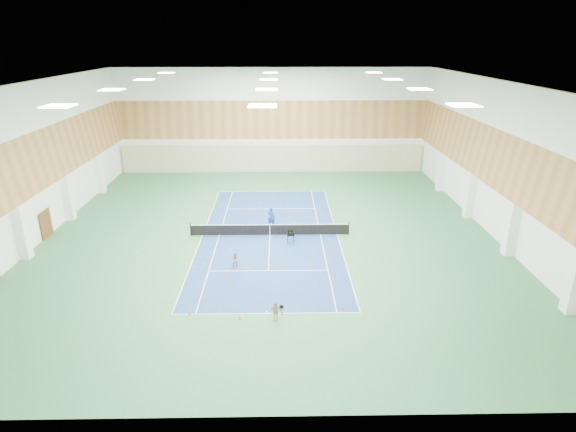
{
  "coord_description": "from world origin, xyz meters",
  "views": [
    {
      "loc": [
        0.83,
        -36.15,
        15.05
      ],
      "look_at": [
        1.45,
        -0.95,
        2.0
      ],
      "focal_mm": 30.0,
      "sensor_mm": 36.0,
      "label": 1
    }
  ],
  "objects": [
    {
      "name": "coach",
      "position": [
        0.1,
        1.9,
        0.87
      ],
      "size": [
        0.72,
        0.56,
        1.75
      ],
      "primitive_type": "imported",
      "rotation": [
        0.0,
        0.0,
        2.89
      ],
      "color": "navy",
      "rests_on": "ground"
    },
    {
      "name": "wood_cladding",
      "position": [
        0.0,
        0.0,
        8.0
      ],
      "size": [
        36.0,
        40.0,
        8.0
      ],
      "primitive_type": null,
      "color": "#AE7340",
      "rests_on": "room_shell"
    },
    {
      "name": "ground",
      "position": [
        0.0,
        0.0,
        0.0
      ],
      "size": [
        40.0,
        40.0,
        0.0
      ],
      "primitive_type": "plane",
      "color": "#2C683C",
      "rests_on": "ground"
    },
    {
      "name": "cone_svc_c",
      "position": [
        1.21,
        -6.31,
        0.1
      ],
      "size": [
        0.17,
        0.17,
        0.19
      ],
      "primitive_type": "cone",
      "color": "orange",
      "rests_on": "ground"
    },
    {
      "name": "court_surface",
      "position": [
        0.0,
        0.0,
        0.01
      ],
      "size": [
        10.97,
        23.77,
        0.01
      ],
      "primitive_type": "cube",
      "color": "navy",
      "rests_on": "ground"
    },
    {
      "name": "cone_svc_d",
      "position": [
        2.93,
        -6.22,
        0.1
      ],
      "size": [
        0.18,
        0.18,
        0.2
      ],
      "primitive_type": "cone",
      "color": "orange",
      "rests_on": "ground"
    },
    {
      "name": "cone_base_c",
      "position": [
        0.9,
        -11.99,
        0.1
      ],
      "size": [
        0.17,
        0.17,
        0.19
      ],
      "primitive_type": "cone",
      "color": "#FF5B0D",
      "rests_on": "ground"
    },
    {
      "name": "cone_base_a",
      "position": [
        -4.45,
        -11.95,
        0.1
      ],
      "size": [
        0.18,
        0.18,
        0.2
      ],
      "primitive_type": "cone",
      "color": "#FF5F0D",
      "rests_on": "ground"
    },
    {
      "name": "back_curtain",
      "position": [
        0.0,
        19.75,
        1.6
      ],
      "size": [
        35.4,
        0.16,
        3.2
      ],
      "primitive_type": "cube",
      "color": "#C6B793",
      "rests_on": "ground"
    },
    {
      "name": "ceiling_light_grid",
      "position": [
        0.0,
        0.0,
        11.92
      ],
      "size": [
        21.4,
        25.4,
        0.06
      ],
      "primitive_type": null,
      "color": "white",
      "rests_on": "room_shell"
    },
    {
      "name": "child_apron",
      "position": [
        0.54,
        -12.58,
        0.57
      ],
      "size": [
        0.69,
        0.33,
        1.14
      ],
      "primitive_type": "imported",
      "rotation": [
        0.0,
        0.0,
        -0.08
      ],
      "color": "tan",
      "rests_on": "ground"
    },
    {
      "name": "cone_base_d",
      "position": [
        4.51,
        -11.54,
        0.1
      ],
      "size": [
        0.19,
        0.19,
        0.21
      ],
      "primitive_type": "cone",
      "color": "#E4490C",
      "rests_on": "ground"
    },
    {
      "name": "cone_base_b",
      "position": [
        -1.51,
        -12.41,
        0.1
      ],
      "size": [
        0.18,
        0.18,
        0.19
      ],
      "primitive_type": "cone",
      "color": "#EF530C",
      "rests_on": "ground"
    },
    {
      "name": "tennis_balls_scatter",
      "position": [
        0.0,
        0.0,
        0.05
      ],
      "size": [
        10.57,
        22.77,
        0.07
      ],
      "primitive_type": null,
      "color": "#CDEC28",
      "rests_on": "ground"
    },
    {
      "name": "door_left_b",
      "position": [
        -17.92,
        0.0,
        1.1
      ],
      "size": [
        0.08,
        1.8,
        2.2
      ],
      "primitive_type": "cube",
      "color": "#593319",
      "rests_on": "ground"
    },
    {
      "name": "child_court",
      "position": [
        -2.27,
        -5.83,
        0.58
      ],
      "size": [
        0.6,
        0.49,
        1.17
      ],
      "primitive_type": "imported",
      "rotation": [
        0.0,
        0.0,
        0.08
      ],
      "color": "gray",
      "rests_on": "ground"
    },
    {
      "name": "room_shell",
      "position": [
        0.0,
        0.0,
        6.0
      ],
      "size": [
        36.0,
        40.0,
        12.0
      ],
      "primitive_type": null,
      "color": "white",
      "rests_on": "ground"
    },
    {
      "name": "tennis_net",
      "position": [
        0.0,
        0.0,
        0.55
      ],
      "size": [
        12.8,
        0.1,
        1.1
      ],
      "primitive_type": null,
      "color": "black",
      "rests_on": "ground"
    },
    {
      "name": "cone_svc_b",
      "position": [
        -1.5,
        -6.09,
        0.09
      ],
      "size": [
        0.17,
        0.17,
        0.19
      ],
      "primitive_type": "cone",
      "color": "orange",
      "rests_on": "ground"
    },
    {
      "name": "cone_svc_a",
      "position": [
        -2.97,
        -6.83,
        0.09
      ],
      "size": [
        0.17,
        0.17,
        0.19
      ],
      "primitive_type": "cone",
      "color": "#E75F0C",
      "rests_on": "ground"
    },
    {
      "name": "ball_cart",
      "position": [
        1.65,
        -1.63,
        0.49
      ],
      "size": [
        0.61,
        0.61,
        0.98
      ],
      "primitive_type": null,
      "rotation": [
        0.0,
        0.0,
        0.07
      ],
      "color": "black",
      "rests_on": "ground"
    }
  ]
}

